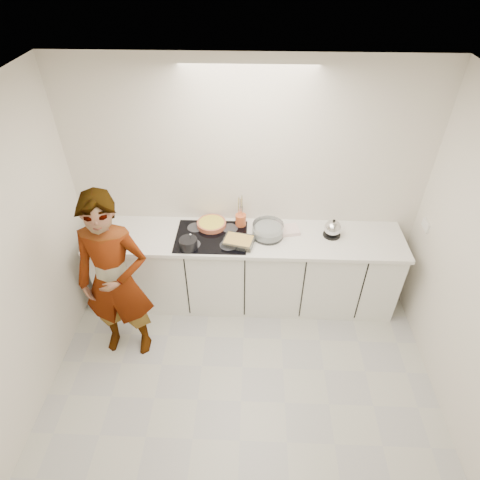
{
  "coord_description": "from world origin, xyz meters",
  "views": [
    {
      "loc": [
        0.06,
        -1.93,
        3.44
      ],
      "look_at": [
        -0.05,
        1.05,
        1.05
      ],
      "focal_mm": 30.0,
      "sensor_mm": 36.0,
      "label": 1
    }
  ],
  "objects_px": {
    "baking_dish": "(239,241)",
    "cook": "(115,281)",
    "mixing_bowl": "(268,231)",
    "hob": "(211,237)",
    "tart_dish": "(212,224)",
    "utensil_crock": "(241,220)",
    "kettle": "(333,229)",
    "saucepan": "(188,243)"
  },
  "relations": [
    {
      "from": "kettle",
      "to": "cook",
      "type": "xyz_separation_m",
      "value": [
        -2.04,
        -0.74,
        -0.09
      ]
    },
    {
      "from": "tart_dish",
      "to": "cook",
      "type": "xyz_separation_m",
      "value": [
        -0.79,
        -0.83,
        -0.05
      ]
    },
    {
      "from": "tart_dish",
      "to": "mixing_bowl",
      "type": "height_order",
      "value": "mixing_bowl"
    },
    {
      "from": "tart_dish",
      "to": "saucepan",
      "type": "height_order",
      "value": "saucepan"
    },
    {
      "from": "baking_dish",
      "to": "cook",
      "type": "relative_size",
      "value": 0.19
    },
    {
      "from": "saucepan",
      "to": "kettle",
      "type": "distance_m",
      "value": 1.46
    },
    {
      "from": "hob",
      "to": "utensil_crock",
      "type": "distance_m",
      "value": 0.36
    },
    {
      "from": "hob",
      "to": "tart_dish",
      "type": "relative_size",
      "value": 1.97
    },
    {
      "from": "mixing_bowl",
      "to": "cook",
      "type": "relative_size",
      "value": 0.21
    },
    {
      "from": "utensil_crock",
      "to": "saucepan",
      "type": "bearing_deg",
      "value": -141.82
    },
    {
      "from": "baking_dish",
      "to": "kettle",
      "type": "relative_size",
      "value": 1.68
    },
    {
      "from": "kettle",
      "to": "utensil_crock",
      "type": "distance_m",
      "value": 0.95
    },
    {
      "from": "hob",
      "to": "utensil_crock",
      "type": "bearing_deg",
      "value": 35.08
    },
    {
      "from": "hob",
      "to": "baking_dish",
      "type": "xyz_separation_m",
      "value": [
        0.28,
        -0.11,
        0.04
      ]
    },
    {
      "from": "kettle",
      "to": "utensil_crock",
      "type": "relative_size",
      "value": 1.43
    },
    {
      "from": "hob",
      "to": "mixing_bowl",
      "type": "xyz_separation_m",
      "value": [
        0.57,
        0.04,
        0.06
      ]
    },
    {
      "from": "baking_dish",
      "to": "mixing_bowl",
      "type": "xyz_separation_m",
      "value": [
        0.29,
        0.15,
        0.02
      ]
    },
    {
      "from": "mixing_bowl",
      "to": "cook",
      "type": "xyz_separation_m",
      "value": [
        -1.38,
        -0.7,
        -0.07
      ]
    },
    {
      "from": "saucepan",
      "to": "baking_dish",
      "type": "distance_m",
      "value": 0.49
    },
    {
      "from": "baking_dish",
      "to": "hob",
      "type": "bearing_deg",
      "value": 158.63
    },
    {
      "from": "cook",
      "to": "mixing_bowl",
      "type": "bearing_deg",
      "value": 27.45
    },
    {
      "from": "saucepan",
      "to": "baking_dish",
      "type": "xyz_separation_m",
      "value": [
        0.49,
        0.07,
        -0.02
      ]
    },
    {
      "from": "utensil_crock",
      "to": "mixing_bowl",
      "type": "bearing_deg",
      "value": -30.19
    },
    {
      "from": "saucepan",
      "to": "tart_dish",
      "type": "bearing_deg",
      "value": 61.96
    },
    {
      "from": "mixing_bowl",
      "to": "tart_dish",
      "type": "bearing_deg",
      "value": 167.26
    },
    {
      "from": "tart_dish",
      "to": "saucepan",
      "type": "distance_m",
      "value": 0.41
    },
    {
      "from": "saucepan",
      "to": "kettle",
      "type": "bearing_deg",
      "value": 10.28
    },
    {
      "from": "tart_dish",
      "to": "utensil_crock",
      "type": "xyz_separation_m",
      "value": [
        0.31,
        0.03,
        0.03
      ]
    },
    {
      "from": "baking_dish",
      "to": "tart_dish",
      "type": "bearing_deg",
      "value": 136.16
    },
    {
      "from": "mixing_bowl",
      "to": "kettle",
      "type": "distance_m",
      "value": 0.66
    },
    {
      "from": "baking_dish",
      "to": "mixing_bowl",
      "type": "relative_size",
      "value": 0.88
    },
    {
      "from": "hob",
      "to": "cook",
      "type": "xyz_separation_m",
      "value": [
        -0.81,
        -0.66,
        -0.01
      ]
    },
    {
      "from": "tart_dish",
      "to": "utensil_crock",
      "type": "relative_size",
      "value": 2.61
    },
    {
      "from": "hob",
      "to": "baking_dish",
      "type": "bearing_deg",
      "value": -21.37
    },
    {
      "from": "tart_dish",
      "to": "cook",
      "type": "height_order",
      "value": "cook"
    },
    {
      "from": "hob",
      "to": "kettle",
      "type": "bearing_deg",
      "value": 3.47
    },
    {
      "from": "hob",
      "to": "saucepan",
      "type": "bearing_deg",
      "value": -137.82
    },
    {
      "from": "baking_dish",
      "to": "cook",
      "type": "distance_m",
      "value": 1.22
    },
    {
      "from": "baking_dish",
      "to": "cook",
      "type": "bearing_deg",
      "value": -153.22
    },
    {
      "from": "kettle",
      "to": "baking_dish",
      "type": "bearing_deg",
      "value": -168.92
    },
    {
      "from": "tart_dish",
      "to": "mixing_bowl",
      "type": "bearing_deg",
      "value": -12.74
    },
    {
      "from": "mixing_bowl",
      "to": "utensil_crock",
      "type": "height_order",
      "value": "mixing_bowl"
    }
  ]
}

